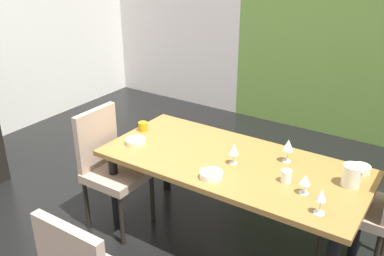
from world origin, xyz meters
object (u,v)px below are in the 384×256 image
wine_glass_north (234,150)px  dining_table (232,170)px  wine_glass_near_shelf (321,196)px  chair_left_near (109,163)px  pitcher_right (352,175)px  serving_bowl_corner (136,141)px  serving_bowl_rear (361,169)px  chair_right_far (373,201)px  cup_center (286,176)px  cup_west (143,126)px  wine_glass_east (288,146)px  serving_bowl_near_window (211,175)px  wine_glass_front (305,180)px

wine_glass_north → dining_table: bearing=128.0°
wine_glass_north → wine_glass_near_shelf: bearing=-20.0°
chair_left_near → wine_glass_north: (0.98, 0.27, 0.28)m
chair_left_near → pitcher_right: bearing=103.7°
serving_bowl_corner → serving_bowl_rear: bearing=17.8°
chair_left_near → serving_bowl_corner: bearing=127.7°
dining_table → pitcher_right: 0.84m
chair_right_far → cup_center: chair_right_far is taller
chair_left_near → cup_west: 0.42m
wine_glass_near_shelf → serving_bowl_corner: size_ratio=1.03×
chair_right_far → cup_center: (-0.51, -0.37, 0.21)m
chair_left_near → wine_glass_east: bearing=111.8°
dining_table → cup_west: cup_west is taller
chair_right_far → wine_glass_north: (-0.92, -0.34, 0.28)m
serving_bowl_near_window → cup_west: (-0.89, 0.36, 0.01)m
wine_glass_front → cup_west: (-1.48, 0.19, -0.06)m
wine_glass_east → pitcher_right: 0.49m
wine_glass_near_shelf → serving_bowl_near_window: bearing=-179.9°
wine_glass_near_shelf → wine_glass_front: bearing=133.5°
dining_table → serving_bowl_near_window: bearing=-90.5°
wine_glass_front → dining_table: bearing=167.1°
cup_west → wine_glass_east: bearing=7.0°
serving_bowl_near_window → chair_left_near: bearing=-179.4°
wine_glass_east → serving_bowl_corner: size_ratio=1.09×
dining_table → cup_west: size_ratio=25.21×
wine_glass_north → pitcher_right: wine_glass_north is taller
chair_left_near → wine_glass_east: chair_left_near is taller
cup_center → pitcher_right: size_ratio=0.58×
wine_glass_north → serving_bowl_near_window: bearing=-96.5°
dining_table → wine_glass_east: bearing=31.9°
chair_left_near → wine_glass_north: 1.05m
wine_glass_front → serving_bowl_corner: 1.37m
chair_right_far → wine_glass_north: size_ratio=6.10×
dining_table → serving_bowl_rear: size_ratio=15.41×
dining_table → wine_glass_front: bearing=-12.9°
serving_bowl_corner → serving_bowl_near_window: serving_bowl_near_window is taller
wine_glass_east → cup_west: bearing=-173.0°
wine_glass_north → serving_bowl_near_window: 0.28m
dining_table → wine_glass_front: 0.63m
wine_glass_east → cup_west: size_ratio=2.28×
dining_table → pitcher_right: bearing=8.7°
serving_bowl_rear → cup_west: cup_west is taller
cup_center → serving_bowl_rear: bearing=46.5°
chair_left_near → wine_glass_near_shelf: size_ratio=6.00×
dining_table → serving_bowl_near_window: size_ratio=12.33×
dining_table → chair_right_far: size_ratio=1.98×
serving_bowl_corner → pitcher_right: size_ratio=1.05×
chair_left_near → dining_table: bearing=107.9°
chair_left_near → cup_center: bearing=99.8°
wine_glass_front → wine_glass_east: (-0.25, 0.34, 0.03)m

